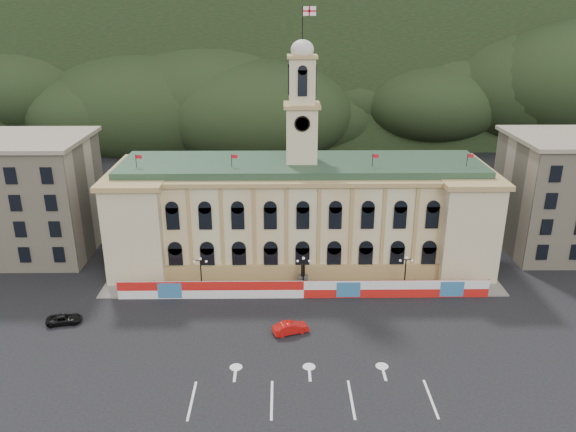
{
  "coord_description": "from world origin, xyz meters",
  "views": [
    {
      "loc": [
        -2.92,
        -52.16,
        36.97
      ],
      "look_at": [
        -2.09,
        18.0,
        10.71
      ],
      "focal_mm": 35.0,
      "sensor_mm": 36.0,
      "label": 1
    }
  ],
  "objects_px": {
    "lamp_center": "(303,271)",
    "black_suv": "(64,319)",
    "statue": "(303,280)",
    "red_sedan": "(291,328)"
  },
  "relations": [
    {
      "from": "statue",
      "to": "red_sedan",
      "type": "distance_m",
      "value": 11.88
    },
    {
      "from": "red_sedan",
      "to": "black_suv",
      "type": "relative_size",
      "value": 1.03
    },
    {
      "from": "red_sedan",
      "to": "statue",
      "type": "bearing_deg",
      "value": -28.32
    },
    {
      "from": "lamp_center",
      "to": "black_suv",
      "type": "distance_m",
      "value": 31.19
    },
    {
      "from": "statue",
      "to": "black_suv",
      "type": "height_order",
      "value": "statue"
    },
    {
      "from": "lamp_center",
      "to": "black_suv",
      "type": "relative_size",
      "value": 1.14
    },
    {
      "from": "red_sedan",
      "to": "black_suv",
      "type": "xyz_separation_m",
      "value": [
        -28.08,
        2.54,
        -0.13
      ]
    },
    {
      "from": "statue",
      "to": "red_sedan",
      "type": "relative_size",
      "value": 0.8
    },
    {
      "from": "statue",
      "to": "red_sedan",
      "type": "bearing_deg",
      "value": -99.31
    },
    {
      "from": "lamp_center",
      "to": "red_sedan",
      "type": "height_order",
      "value": "lamp_center"
    }
  ]
}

